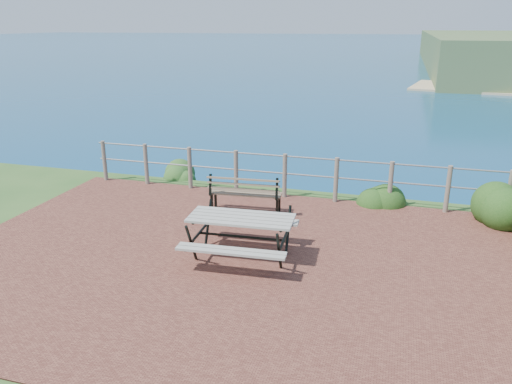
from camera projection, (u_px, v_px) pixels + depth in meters
The scene contains 8 objects.
ground at pixel (239, 261), 8.30m from camera, with size 10.00×7.00×0.12m, color brown.
ocean at pixel (401, 34), 190.21m from camera, with size 1200.00×1200.00×0.00m, color #145C7D.
safety_railing at pixel (285, 173), 11.16m from camera, with size 9.40×0.10×1.00m.
picnic_table at pixel (241, 233), 8.27m from camera, with size 1.77×1.50×0.73m.
park_bench at pixel (245, 187), 10.26m from camera, with size 1.51×0.49×0.84m.
shrub_right_edge at pixel (508, 222), 9.93m from camera, with size 0.94×0.94×1.35m, color #143D13.
shrub_lip_west at pixel (178, 176), 12.92m from camera, with size 0.83×0.83×0.60m, color #225520.
shrub_lip_east at pixel (375, 201), 11.13m from camera, with size 0.87×0.87×0.65m, color #143D13.
Camera 1 is at (2.36, -7.11, 3.76)m, focal length 35.00 mm.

